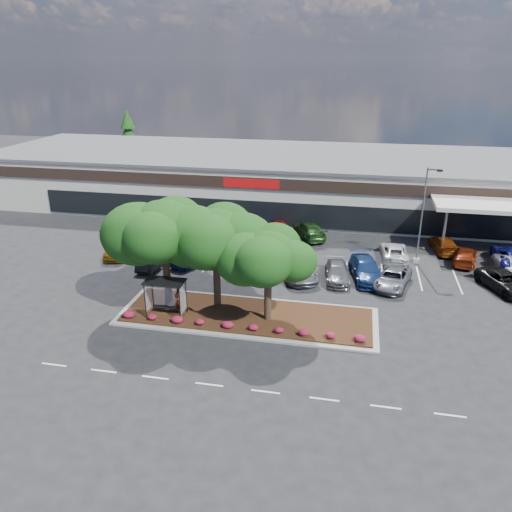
# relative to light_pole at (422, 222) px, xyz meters

# --- Properties ---
(ground) EXTENTS (160.00, 160.00, 0.00)m
(ground) POSITION_rel_light_pole_xyz_m (-10.65, -16.98, -3.75)
(ground) COLOR black
(ground) RESTS_ON ground
(retail_store) EXTENTS (80.40, 25.20, 6.25)m
(retail_store) POSITION_rel_light_pole_xyz_m (-10.58, 16.92, -0.60)
(retail_store) COLOR beige
(retail_store) RESTS_ON ground
(landscape_island) EXTENTS (18.00, 6.00, 0.26)m
(landscape_island) POSITION_rel_light_pole_xyz_m (-12.65, -12.98, -3.63)
(landscape_island) COLOR gray
(landscape_island) RESTS_ON ground
(lane_markings) EXTENTS (33.12, 20.06, 0.01)m
(lane_markings) POSITION_rel_light_pole_xyz_m (-10.79, -6.56, -3.75)
(lane_markings) COLOR silver
(lane_markings) RESTS_ON ground
(shrub_row) EXTENTS (17.00, 0.80, 0.50)m
(shrub_row) POSITION_rel_light_pole_xyz_m (-12.65, -15.08, -3.24)
(shrub_row) COLOR maroon
(shrub_row) RESTS_ON landscape_island
(bus_shelter) EXTENTS (2.75, 1.55, 2.59)m
(bus_shelter) POSITION_rel_light_pole_xyz_m (-18.15, -14.03, -1.45)
(bus_shelter) COLOR black
(bus_shelter) RESTS_ON landscape_island
(island_tree_west) EXTENTS (7.20, 7.20, 7.89)m
(island_tree_west) POSITION_rel_light_pole_xyz_m (-18.65, -12.48, 0.45)
(island_tree_west) COLOR #193D10
(island_tree_west) RESTS_ON landscape_island
(island_tree_mid) EXTENTS (6.60, 6.60, 7.32)m
(island_tree_mid) POSITION_rel_light_pole_xyz_m (-15.15, -11.78, 0.17)
(island_tree_mid) COLOR #193D10
(island_tree_mid) RESTS_ON landscape_island
(island_tree_east) EXTENTS (5.80, 5.80, 6.50)m
(island_tree_east) POSITION_rel_light_pole_xyz_m (-11.15, -13.28, -0.24)
(island_tree_east) COLOR #193D10
(island_tree_east) RESTS_ON landscape_island
(conifer_north_west) EXTENTS (4.40, 4.40, 10.00)m
(conifer_north_west) POSITION_rel_light_pole_xyz_m (-40.65, 29.02, 1.25)
(conifer_north_west) COLOR #193D10
(conifer_north_west) RESTS_ON ground
(person_waiting) EXTENTS (0.76, 0.54, 1.97)m
(person_waiting) POSITION_rel_light_pole_xyz_m (-17.29, -13.83, -2.50)
(person_waiting) COLOR #594C47
(person_waiting) RESTS_ON landscape_island
(light_pole) EXTENTS (1.42, 0.74, 8.55)m
(light_pole) POSITION_rel_light_pole_xyz_m (0.00, 0.00, 0.00)
(light_pole) COLOR gray
(light_pole) RESTS_ON ground
(car_0) EXTENTS (2.64, 5.04, 1.64)m
(car_0) POSITION_rel_light_pole_xyz_m (-26.77, -3.78, -2.93)
(car_0) COLOR #704809
(car_0) RESTS_ON ground
(car_1) EXTENTS (1.70, 4.38, 1.42)m
(car_1) POSITION_rel_light_pole_xyz_m (-22.63, -5.73, -3.04)
(car_1) COLOR black
(car_1) RESTS_ON ground
(car_2) EXTENTS (3.57, 4.92, 1.56)m
(car_2) POSITION_rel_light_pole_xyz_m (-19.57, -4.29, -2.97)
(car_2) COLOR navy
(car_2) RESTS_ON ground
(car_3) EXTENTS (4.56, 6.20, 1.57)m
(car_3) POSITION_rel_light_pole_xyz_m (-10.11, -5.28, -2.97)
(car_3) COLOR #5B5C64
(car_3) RESTS_ON ground
(car_4) EXTENTS (2.40, 4.84, 1.35)m
(car_4) POSITION_rel_light_pole_xyz_m (-6.84, -5.25, -3.08)
(car_4) COLOR #515157
(car_4) RESTS_ON ground
(car_5) EXTENTS (3.31, 5.92, 1.62)m
(car_5) POSITION_rel_light_pole_xyz_m (-4.53, -4.51, -2.94)
(car_5) COLOR navy
(car_5) RESTS_ON ground
(car_6) EXTENTS (3.52, 5.41, 1.38)m
(car_6) POSITION_rel_light_pole_xyz_m (-2.44, -5.60, -3.06)
(car_6) COLOR #595A61
(car_6) RESTS_ON ground
(car_7) EXTENTS (4.37, 5.78, 1.46)m
(car_7) POSITION_rel_light_pole_xyz_m (6.17, -4.63, -3.02)
(car_7) COLOR black
(car_7) RESTS_ON ground
(car_9) EXTENTS (2.54, 5.39, 1.49)m
(car_9) POSITION_rel_light_pole_xyz_m (-21.87, 4.60, -3.01)
(car_9) COLOR #17411D
(car_9) RESTS_ON ground
(car_10) EXTENTS (4.50, 6.11, 1.54)m
(car_10) POSITION_rel_light_pole_xyz_m (-15.84, 3.73, -2.98)
(car_10) COLOR navy
(car_10) RESTS_ON ground
(car_11) EXTENTS (2.61, 4.60, 1.48)m
(car_11) POSITION_rel_light_pole_xyz_m (-13.40, 5.40, -3.01)
(car_11) COLOR maroon
(car_11) RESTS_ON ground
(car_12) EXTENTS (2.63, 4.94, 1.55)m
(car_12) POSITION_rel_light_pole_xyz_m (-13.62, 2.67, -2.98)
(car_12) COLOR black
(car_12) RESTS_ON ground
(car_13) EXTENTS (4.17, 5.80, 1.56)m
(car_13) POSITION_rel_light_pole_xyz_m (-10.13, 4.79, -2.97)
(car_13) COLOR #1C4417
(car_13) RESTS_ON ground
(car_14) EXTENTS (2.44, 4.99, 1.36)m
(car_14) POSITION_rel_light_pole_xyz_m (-2.03, 0.53, -3.07)
(car_14) COLOR silver
(car_14) RESTS_ON ground
(car_15) EXTENTS (2.57, 5.06, 1.41)m
(car_15) POSITION_rel_light_pole_xyz_m (2.62, 3.34, -3.05)
(car_15) COLOR #81350B
(car_15) RESTS_ON ground
(car_16) EXTENTS (2.91, 5.03, 1.37)m
(car_16) POSITION_rel_light_pole_xyz_m (4.08, 0.79, -3.07)
(car_16) COLOR maroon
(car_16) RESTS_ON ground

